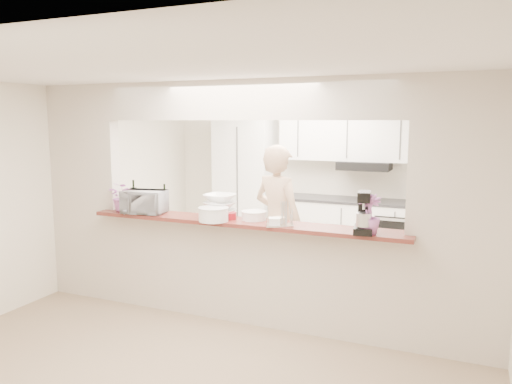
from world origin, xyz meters
The scene contains 19 objects.
floor centered at (0.00, 0.00, 0.00)m, with size 6.00×6.00×0.00m, color tan.
tile_overlay centered at (0.00, 1.55, 0.01)m, with size 5.00×2.90×0.01m, color silver.
partition centered at (0.00, 0.00, 1.48)m, with size 5.00×0.15×2.50m.
bar_counter centered at (0.00, 0.00, 0.58)m, with size 3.40×0.38×1.09m.
kitchen_cabinets centered at (-0.19, 2.72, 0.97)m, with size 3.15×0.62×2.25m.
refrigerator centered at (2.05, 2.65, 0.85)m, with size 0.75×0.70×1.70m, color #A6A6AA.
flower_left centered at (-1.46, -0.07, 1.25)m, with size 0.29×0.25×0.32m, color pink.
wine_bottle_a centered at (-1.40, 0.05, 1.22)m, with size 0.07×0.07×0.34m.
wine_bottle_b centered at (-1.00, 0.07, 1.21)m, with size 0.06×0.06×0.31m.
toaster_oven centered at (-1.15, -0.10, 1.22)m, with size 0.45×0.31×0.25m, color #A5A5AA.
serving_bowls centered at (-0.30, 0.05, 1.21)m, with size 0.32×0.32×0.24m, color white.
plate_stack_a centered at (-0.25, -0.19, 1.16)m, with size 0.31×0.31×0.14m.
plate_stack_b centered at (0.10, 0.03, 1.14)m, with size 0.26×0.26×0.09m.
red_bowl centered at (-0.15, -0.03, 1.12)m, with size 0.15×0.15×0.07m, color maroon.
tan_bowl centered at (0.40, -0.03, 1.12)m, with size 0.13×0.13×0.06m, color tan.
utensil_caddy centered at (0.45, -0.15, 1.19)m, with size 0.29×0.24×0.24m.
stand_mixer centered at (1.25, -0.14, 1.26)m, with size 0.20×0.28×0.38m.
flower_right centered at (1.30, -0.15, 1.27)m, with size 0.20×0.20×0.36m, color #AD62B6.
person centered at (0.07, 0.80, 0.91)m, with size 0.66×0.43×1.81m, color tan.
Camera 1 is at (2.08, -4.57, 2.10)m, focal length 35.00 mm.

